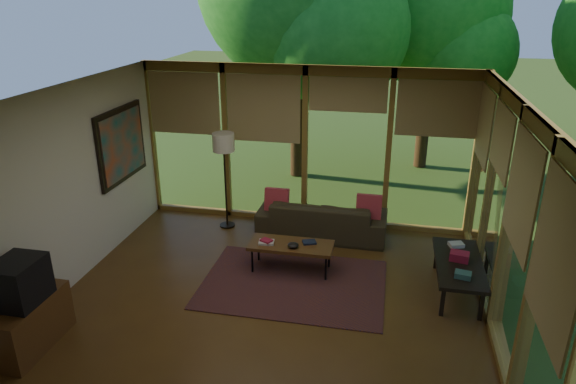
% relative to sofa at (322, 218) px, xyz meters
% --- Properties ---
extents(floor, '(5.50, 5.50, 0.00)m').
position_rel_sofa_xyz_m(floor, '(-0.39, -2.00, -0.30)').
color(floor, brown).
rests_on(floor, ground).
extents(ceiling, '(5.50, 5.50, 0.00)m').
position_rel_sofa_xyz_m(ceiling, '(-0.39, -2.00, 2.40)').
color(ceiling, white).
rests_on(ceiling, ground).
extents(wall_left, '(0.04, 5.00, 2.70)m').
position_rel_sofa_xyz_m(wall_left, '(-3.14, -2.00, 1.05)').
color(wall_left, beige).
rests_on(wall_left, ground).
extents(wall_front, '(5.50, 0.04, 2.70)m').
position_rel_sofa_xyz_m(wall_front, '(-0.39, -4.50, 1.05)').
color(wall_front, beige).
rests_on(wall_front, ground).
extents(window_wall_back, '(5.50, 0.12, 2.70)m').
position_rel_sofa_xyz_m(window_wall_back, '(-0.39, 0.50, 1.05)').
color(window_wall_back, olive).
rests_on(window_wall_back, ground).
extents(window_wall_right, '(0.12, 5.00, 2.70)m').
position_rel_sofa_xyz_m(window_wall_right, '(2.36, -2.00, 1.05)').
color(window_wall_right, olive).
rests_on(window_wall_right, ground).
extents(tree_ne, '(3.06, 3.06, 4.86)m').
position_rel_sofa_xyz_m(tree_ne, '(1.71, 4.10, 3.02)').
color(tree_ne, '#3A2615').
rests_on(tree_ne, ground).
extents(rug, '(2.50, 1.77, 0.01)m').
position_rel_sofa_xyz_m(rug, '(-0.17, -1.60, -0.30)').
color(rug, maroon).
rests_on(rug, floor).
extents(sofa, '(2.10, 0.85, 0.61)m').
position_rel_sofa_xyz_m(sofa, '(0.00, 0.00, 0.00)').
color(sofa, '#372E1B').
rests_on(sofa, floor).
extents(pillow_left, '(0.39, 0.21, 0.41)m').
position_rel_sofa_xyz_m(pillow_left, '(-0.75, -0.05, 0.27)').
color(pillow_left, maroon).
rests_on(pillow_left, sofa).
extents(pillow_right, '(0.40, 0.21, 0.42)m').
position_rel_sofa_xyz_m(pillow_right, '(0.75, -0.05, 0.27)').
color(pillow_right, maroon).
rests_on(pillow_right, sofa).
extents(ct_book_lower, '(0.23, 0.19, 0.03)m').
position_rel_sofa_xyz_m(ct_book_lower, '(-0.62, -1.28, 0.14)').
color(ct_book_lower, '#B8AFA7').
rests_on(ct_book_lower, coffee_table).
extents(ct_book_upper, '(0.20, 0.18, 0.03)m').
position_rel_sofa_xyz_m(ct_book_upper, '(-0.62, -1.28, 0.16)').
color(ct_book_upper, maroon).
rests_on(ct_book_upper, coffee_table).
extents(ct_book_side, '(0.22, 0.20, 0.03)m').
position_rel_sofa_xyz_m(ct_book_side, '(-0.02, -1.15, 0.13)').
color(ct_book_side, black).
rests_on(ct_book_side, coffee_table).
extents(ct_bowl, '(0.16, 0.16, 0.07)m').
position_rel_sofa_xyz_m(ct_bowl, '(-0.22, -1.33, 0.16)').
color(ct_bowl, black).
rests_on(ct_bowl, coffee_table).
extents(media_cabinet, '(0.50, 1.00, 0.60)m').
position_rel_sofa_xyz_m(media_cabinet, '(-2.86, -3.50, -0.00)').
color(media_cabinet, brown).
rests_on(media_cabinet, floor).
extents(television, '(0.45, 0.55, 0.50)m').
position_rel_sofa_xyz_m(television, '(-2.84, -3.50, 0.55)').
color(television, black).
rests_on(television, media_cabinet).
extents(console_book_a, '(0.22, 0.18, 0.07)m').
position_rel_sofa_xyz_m(console_book_a, '(2.01, -1.74, 0.19)').
color(console_book_a, '#335951').
rests_on(console_book_a, side_console).
extents(console_book_b, '(0.27, 0.22, 0.11)m').
position_rel_sofa_xyz_m(console_book_b, '(2.01, -1.29, 0.21)').
color(console_book_b, maroon).
rests_on(console_book_b, side_console).
extents(console_book_c, '(0.23, 0.20, 0.05)m').
position_rel_sofa_xyz_m(console_book_c, '(2.01, -0.89, 0.18)').
color(console_book_c, '#B8AFA7').
rests_on(console_book_c, side_console).
extents(floor_lamp, '(0.36, 0.36, 1.65)m').
position_rel_sofa_xyz_m(floor_lamp, '(-1.64, 0.02, 1.10)').
color(floor_lamp, black).
rests_on(floor_lamp, floor).
extents(coffee_table, '(1.20, 0.50, 0.43)m').
position_rel_sofa_xyz_m(coffee_table, '(-0.27, -1.23, 0.09)').
color(coffee_table, brown).
rests_on(coffee_table, floor).
extents(side_console, '(0.60, 1.40, 0.46)m').
position_rel_sofa_xyz_m(side_console, '(2.01, -1.34, 0.11)').
color(side_console, black).
rests_on(side_console, floor).
extents(wall_painting, '(0.06, 1.35, 1.15)m').
position_rel_sofa_xyz_m(wall_painting, '(-3.10, -0.60, 1.25)').
color(wall_painting, black).
rests_on(wall_painting, wall_left).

